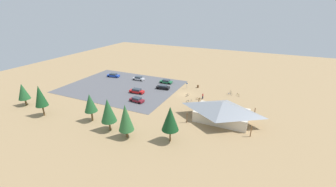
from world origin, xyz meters
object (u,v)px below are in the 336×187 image
Objects in this scene: pine_center at (40,96)px; car_blue_end_stall at (113,75)px; bike_pavilion at (222,110)px; pine_west at (90,103)px; pine_mideast at (108,110)px; car_red_far_end at (137,91)px; bicycle_silver_yard_front at (189,101)px; pine_east at (23,92)px; bicycle_orange_near_porch at (199,99)px; car_green_aisle_side at (166,81)px; bicycle_red_edge_north at (199,105)px; bicycle_yellow_edge_south at (238,95)px; trash_bin at (198,86)px; pine_far_east at (126,118)px; car_black_mid_lot at (163,87)px; lot_sign at (187,85)px; bicycle_blue_yard_center at (230,94)px; car_maroon_inner_stall at (137,100)px; bicycle_black_back_row at (187,95)px; bicycle_green_yard_left at (231,92)px; car_silver_near_entry at (138,78)px; visitor_near_lot at (203,96)px; pine_far_west at (170,119)px.

pine_center is 1.61× the size of car_blue_end_stall.
pine_center is at bearing 21.56° from bike_pavilion.
bike_pavilion is 31.04m from pine_west.
pine_mideast is 22.50m from car_red_far_end.
pine_east is at bearing 27.14° from bicycle_silver_yard_front.
pine_center is 13.30m from pine_west.
car_green_aisle_side is at bearing -32.14° from bicycle_orange_near_porch.
bicycle_yellow_edge_south is at bearing -126.62° from bicycle_red_edge_north.
pine_mideast reaches higher than trash_bin.
pine_far_east is 29.52m from car_black_mid_lot.
lot_sign is at bearing -101.68° from pine_mideast.
pine_far_east is 4.49× the size of bicycle_red_edge_north.
pine_west is 34.80m from car_blue_end_stall.
bicycle_yellow_edge_south is (-29.54, -30.63, -4.31)m from pine_west.
bicycle_blue_yard_center is (2.48, 0.43, 0.02)m from bicycle_yellow_edge_south.
pine_mideast is 16.22m from car_maroon_inner_stall.
bicycle_black_back_row is 15.63m from bicycle_yellow_edge_south.
bicycle_red_edge_north is 15.21m from bicycle_green_yard_left.
bicycle_black_back_row is 22.96m from car_silver_near_entry.
car_maroon_inner_stall is at bearing 33.16° from bicycle_yellow_edge_south.
car_red_far_end is at bearing 119.56° from car_silver_near_entry.
bicycle_silver_yard_front is (-1.97, 3.84, -0.02)m from bicycle_black_back_row.
pine_far_east is at bearing 101.03° from car_black_mid_lot.
bicycle_red_edge_north is at bearing 163.33° from car_blue_end_stall.
bicycle_yellow_edge_south is at bearing 172.17° from trash_bin.
pine_far_east is at bearing 87.48° from lot_sign.
pine_far_east is 1.72× the size of car_green_aisle_side.
car_silver_near_entry is 2.46× the size of visitor_near_lot.
pine_far_east is at bearing 71.97° from visitor_near_lot.
car_red_far_end is (11.52, -22.01, -3.88)m from pine_far_east.
bicycle_silver_yard_front is (10.53, -6.67, -2.33)m from bike_pavilion.
pine_east is (39.14, 33.38, 3.62)m from trash_bin.
pine_far_west is (-4.28, 32.43, 4.74)m from trash_bin.
pine_mideast is (21.48, 14.82, 2.16)m from bike_pavilion.
pine_far_west is (7.61, 13.14, 2.49)m from bike_pavilion.
bicycle_yellow_edge_south is at bearing -146.84° from car_maroon_inner_stall.
bicycle_red_edge_north is (-33.63, -21.72, -4.92)m from pine_center.
lot_sign is 0.29× the size of pine_mideast.
car_black_mid_lot is at bearing -30.73° from bike_pavilion.
lot_sign is at bearing 177.28° from car_silver_near_entry.
bicycle_black_back_row is at bearing -164.92° from car_red_far_end.
pine_west is 26.82m from bicycle_silver_yard_front.
pine_mideast reaches higher than lot_sign.
bike_pavilion reaches higher than car_green_aisle_side.
bicycle_black_back_row is at bearing 161.84° from car_silver_near_entry.
car_silver_near_entry is (33.37, 1.66, 0.38)m from bicycle_green_yard_left.
pine_east is 0.84× the size of pine_mideast.
car_red_far_end reaches higher than bicycle_blue_yard_center.
bike_pavilion is at bearing 143.05° from bicycle_red_edge_north.
pine_mideast is 29.35m from visitor_near_lot.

